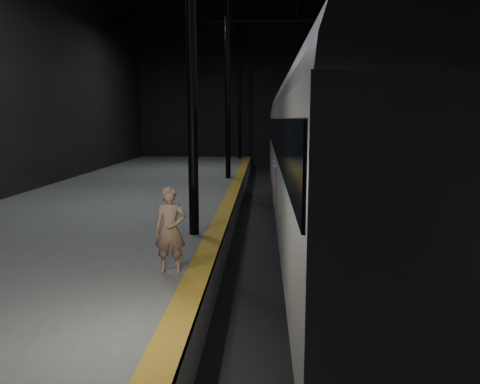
{
  "coord_description": "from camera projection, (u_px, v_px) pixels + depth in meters",
  "views": [
    {
      "loc": [
        -1.95,
        -16.16,
        4.06
      ],
      "look_at": [
        -2.62,
        -3.05,
        2.0
      ],
      "focal_mm": 35.0,
      "sensor_mm": 36.0,
      "label": 1
    }
  ],
  "objects": [
    {
      "name": "woman",
      "position": [
        170.0,
        230.0,
        9.31
      ],
      "size": [
        0.65,
        0.44,
        1.74
      ],
      "primitive_type": "imported",
      "rotation": [
        0.0,
        0.0,
        0.04
      ],
      "color": "#93715A",
      "rests_on": "platform_left"
    },
    {
      "name": "train",
      "position": [
        326.0,
        144.0,
        14.55
      ],
      "size": [
        3.28,
        21.94,
        5.86
      ],
      "color": "#A4A6AC",
      "rests_on": "ground"
    },
    {
      "name": "tactile_strip",
      "position": [
        226.0,
        206.0,
        16.48
      ],
      "size": [
        0.5,
        43.8,
        0.01
      ],
      "primitive_type": "cube",
      "color": "olive",
      "rests_on": "platform_left"
    },
    {
      "name": "ground",
      "position": [
        318.0,
        235.0,
        16.47
      ],
      "size": [
        44.0,
        44.0,
        0.0
      ],
      "primitive_type": "plane",
      "color": "black",
      "rests_on": "ground"
    },
    {
      "name": "track",
      "position": [
        318.0,
        233.0,
        16.46
      ],
      "size": [
        2.4,
        43.0,
        0.24
      ],
      "color": "#3F3328",
      "rests_on": "ground"
    },
    {
      "name": "platform_left",
      "position": [
        109.0,
        219.0,
        16.77
      ],
      "size": [
        9.0,
        43.8,
        1.0
      ],
      "primitive_type": "cube",
      "color": "#545351",
      "rests_on": "ground"
    }
  ]
}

